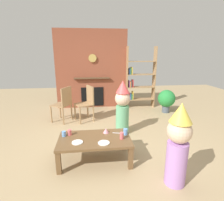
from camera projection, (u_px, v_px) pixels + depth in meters
The scene contains 17 objects.
ground_plane at pixel (107, 145), 3.50m from camera, with size 12.00×12.00×0.00m, color tan.
brick_fireplace_feature at pixel (92, 70), 5.65m from camera, with size 2.20×0.28×2.40m.
bookshelf at pixel (138, 81), 5.71m from camera, with size 0.90×0.28×1.90m.
coffee_table at pixel (95, 141), 2.92m from camera, with size 1.15×0.67×0.39m.
paper_cup_near_left at pixel (122, 136), 2.87m from camera, with size 0.06×0.06×0.11m, color #E5666B.
paper_cup_near_right at pixel (70, 132), 3.00m from camera, with size 0.06×0.06×0.09m, color #E5666B.
paper_cup_center at pixel (125, 132), 3.02m from camera, with size 0.07×0.07×0.10m, color #669EE0.
paper_cup_far_left at pixel (64, 134), 2.96m from camera, with size 0.07×0.07×0.09m, color #669EE0.
paper_plate_front at pixel (104, 143), 2.74m from camera, with size 0.18×0.18×0.01m, color white.
paper_plate_rear at pixel (77, 142), 2.76m from camera, with size 0.17×0.17×0.01m, color white.
birthday_cake_slice at pixel (106, 131), 3.09m from camera, with size 0.10×0.10×0.08m, color pink.
table_fork at pixel (117, 133), 3.09m from camera, with size 0.15×0.02×0.01m, color silver.
child_with_cone_hat at pixel (178, 143), 2.32m from camera, with size 0.31×0.31×1.14m.
child_in_pink at pixel (122, 106), 3.85m from camera, with size 0.32×0.32×1.16m.
dining_chair_left at pixel (64, 102), 4.53m from camera, with size 0.54×0.54×0.90m.
dining_chair_middle at pixel (87, 101), 4.64m from camera, with size 0.53×0.53×0.90m.
potted_plant_tall at pixel (166, 99), 5.27m from camera, with size 0.50×0.50×0.67m.
Camera 1 is at (-0.26, -3.15, 1.73)m, focal length 29.05 mm.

